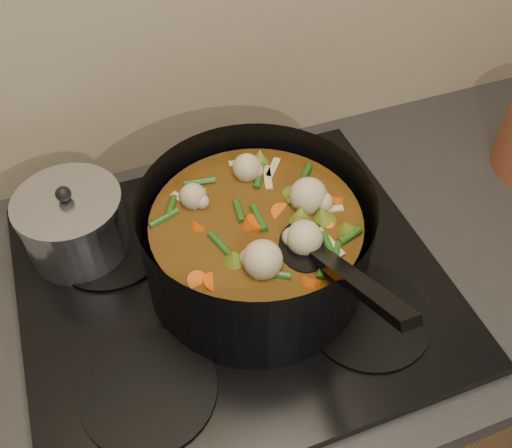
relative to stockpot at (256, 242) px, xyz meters
name	(u,v)px	position (x,y,z in m)	size (l,w,h in m)	color
counter	(240,412)	(-0.04, 0.00, -0.55)	(2.64, 0.64, 0.91)	brown
stovetop	(233,283)	(-0.04, 0.00, -0.08)	(0.62, 0.54, 0.03)	black
stockpot	(256,242)	(0.00, 0.00, 0.00)	(0.37, 0.46, 0.24)	black
saucepan	(74,224)	(-0.24, 0.15, -0.02)	(0.16, 0.16, 0.13)	silver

